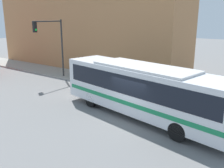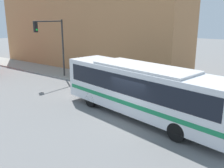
{
  "view_description": "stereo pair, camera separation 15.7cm",
  "coord_description": "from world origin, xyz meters",
  "px_view_note": "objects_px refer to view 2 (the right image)",
  "views": [
    {
      "loc": [
        -11.42,
        -7.06,
        5.83
      ],
      "look_at": [
        1.97,
        2.72,
        1.35
      ],
      "focal_mm": 40.0,
      "sensor_mm": 36.0,
      "label": 1
    },
    {
      "loc": [
        -11.33,
        -7.19,
        5.83
      ],
      "look_at": [
        1.97,
        2.72,
        1.35
      ],
      "focal_mm": 40.0,
      "sensor_mm": 36.0,
      "label": 2
    }
  ],
  "objects_px": {
    "parking_meter": "(91,73)",
    "pedestrian_near_corner": "(73,65)",
    "traffic_light_pole": "(54,39)",
    "fire_hydrant": "(106,80)",
    "city_bus": "(143,88)"
  },
  "relations": [
    {
      "from": "traffic_light_pole",
      "to": "parking_meter",
      "type": "height_order",
      "value": "traffic_light_pole"
    },
    {
      "from": "fire_hydrant",
      "to": "parking_meter",
      "type": "bearing_deg",
      "value": 90.0
    },
    {
      "from": "fire_hydrant",
      "to": "pedestrian_near_corner",
      "type": "distance_m",
      "value": 5.73
    },
    {
      "from": "city_bus",
      "to": "parking_meter",
      "type": "height_order",
      "value": "city_bus"
    },
    {
      "from": "fire_hydrant",
      "to": "traffic_light_pole",
      "type": "bearing_deg",
      "value": 100.02
    },
    {
      "from": "city_bus",
      "to": "pedestrian_near_corner",
      "type": "height_order",
      "value": "city_bus"
    },
    {
      "from": "fire_hydrant",
      "to": "parking_meter",
      "type": "height_order",
      "value": "parking_meter"
    },
    {
      "from": "parking_meter",
      "to": "pedestrian_near_corner",
      "type": "distance_m",
      "value": 4.04
    },
    {
      "from": "city_bus",
      "to": "pedestrian_near_corner",
      "type": "relative_size",
      "value": 7.25
    },
    {
      "from": "parking_meter",
      "to": "fire_hydrant",
      "type": "bearing_deg",
      "value": -90.0
    },
    {
      "from": "pedestrian_near_corner",
      "to": "traffic_light_pole",
      "type": "bearing_deg",
      "value": -177.61
    },
    {
      "from": "traffic_light_pole",
      "to": "parking_meter",
      "type": "distance_m",
      "value": 4.77
    },
    {
      "from": "city_bus",
      "to": "traffic_light_pole",
      "type": "relative_size",
      "value": 2.13
    },
    {
      "from": "city_bus",
      "to": "traffic_light_pole",
      "type": "xyz_separation_m",
      "value": [
        3.17,
        11.36,
        2.07
      ]
    },
    {
      "from": "fire_hydrant",
      "to": "traffic_light_pole",
      "type": "height_order",
      "value": "traffic_light_pole"
    }
  ]
}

